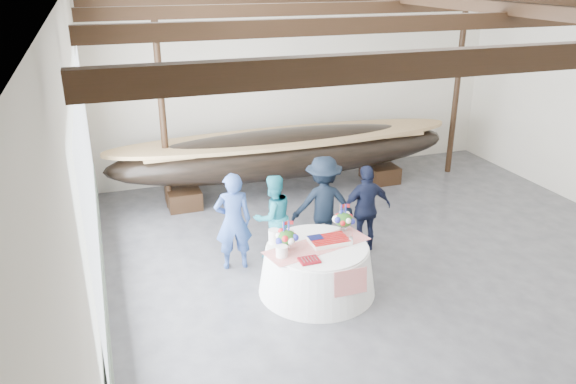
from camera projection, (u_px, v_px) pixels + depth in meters
name	position (u px, v px, depth m)	size (l,w,h in m)	color
floor	(428.00, 287.00, 9.12)	(10.00, 12.00, 0.01)	#3D3D42
wall_back	(301.00, 82.00, 13.53)	(10.00, 0.02, 4.50)	silver
wall_left	(86.00, 198.00, 6.76)	(0.02, 12.00, 4.50)	silver
pavilion_structure	(424.00, 27.00, 8.33)	(9.80, 11.76, 4.50)	black
open_bay	(93.00, 199.00, 7.81)	(0.03, 7.00, 3.20)	silver
longboat_display	(287.00, 153.00, 12.60)	(7.94, 1.59, 1.49)	black
banquet_table	(317.00, 268.00, 8.89)	(1.86, 1.86, 0.80)	white
tabletop_items	(314.00, 234.00, 8.80)	(1.80, 1.04, 0.40)	red
guest_woman_blue	(233.00, 221.00, 9.42)	(0.63, 0.41, 1.72)	navy
guest_woman_teal	(273.00, 217.00, 9.81)	(0.75, 0.58, 1.54)	teal
guest_man_left	(323.00, 204.00, 10.04)	(1.15, 0.66, 1.77)	black
guest_man_right	(366.00, 209.00, 10.05)	(0.95, 0.40, 1.62)	black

